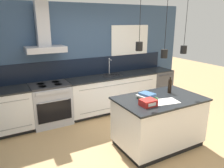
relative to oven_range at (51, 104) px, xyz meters
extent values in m
plane|color=tan|center=(0.99, -1.69, -0.46)|extent=(16.00, 16.00, 0.00)
cube|color=#354C6B|center=(0.99, 0.34, 0.84)|extent=(5.60, 0.06, 2.60)
cube|color=black|center=(0.99, 0.30, 0.67)|extent=(4.42, 0.02, 0.43)
cube|color=white|center=(2.24, 0.30, 1.16)|extent=(1.12, 0.01, 0.96)
cube|color=black|center=(2.24, 0.31, 1.16)|extent=(1.04, 0.01, 0.88)
cube|color=#B5B5BA|center=(0.00, 0.08, 1.18)|extent=(0.80, 0.46, 0.12)
cube|color=#B5B5BA|center=(0.00, 0.17, 1.69)|extent=(0.26, 0.20, 0.90)
cylinder|color=black|center=(1.05, -1.75, 1.79)|extent=(0.01, 0.01, 0.70)
cylinder|color=black|center=(1.05, -1.75, 1.37)|extent=(0.11, 0.11, 0.14)
sphere|color=#F9D18C|center=(1.05, -1.75, 1.37)|extent=(0.06, 0.06, 0.06)
cylinder|color=black|center=(1.46, -1.87, 1.73)|extent=(0.01, 0.01, 0.83)
cylinder|color=black|center=(1.46, -1.87, 1.24)|extent=(0.11, 0.11, 0.14)
sphere|color=#F9D18C|center=(1.46, -1.87, 1.24)|extent=(0.06, 0.06, 0.06)
cylinder|color=black|center=(1.97, -1.80, 1.74)|extent=(0.01, 0.01, 0.81)
cylinder|color=black|center=(1.97, -1.80, 1.27)|extent=(0.11, 0.11, 0.14)
sphere|color=#F9D18C|center=(1.97, -1.80, 1.27)|extent=(0.06, 0.06, 0.06)
cube|color=black|center=(-0.89, 0.03, -0.41)|extent=(0.93, 0.56, 0.09)
cube|color=white|center=(-0.89, 0.00, 0.03)|extent=(0.96, 0.62, 0.79)
cube|color=gray|center=(-0.89, -0.31, 0.30)|extent=(0.84, 0.01, 0.01)
cube|color=gray|center=(-0.89, -0.31, -0.25)|extent=(0.84, 0.01, 0.01)
cube|color=black|center=(-0.89, 0.00, 0.44)|extent=(0.98, 0.64, 0.03)
cube|color=black|center=(1.55, 0.03, -0.41)|extent=(2.20, 0.56, 0.09)
cube|color=white|center=(1.55, 0.00, 0.03)|extent=(2.27, 0.62, 0.79)
cube|color=gray|center=(1.55, -0.31, 0.30)|extent=(2.00, 0.01, 0.01)
cube|color=gray|center=(1.55, -0.31, -0.25)|extent=(2.00, 0.01, 0.01)
cube|color=black|center=(1.55, 0.00, 0.44)|extent=(2.29, 0.64, 0.03)
cube|color=#262628|center=(1.55, 0.05, 0.45)|extent=(0.48, 0.34, 0.01)
cylinder|color=#B5B5BA|center=(1.55, 0.18, 0.65)|extent=(0.02, 0.02, 0.39)
sphere|color=#B5B5BA|center=(1.55, 0.18, 0.85)|extent=(0.03, 0.03, 0.03)
cylinder|color=#B5B5BA|center=(1.55, 0.12, 0.83)|extent=(0.02, 0.12, 0.02)
cube|color=#B5B5BA|center=(0.00, 0.00, -0.02)|extent=(0.82, 0.62, 0.87)
cube|color=black|center=(0.00, -0.31, -0.06)|extent=(0.70, 0.02, 0.44)
cylinder|color=#B5B5BA|center=(0.00, -0.34, 0.17)|extent=(0.61, 0.02, 0.02)
cube|color=#B5B5BA|center=(0.00, -0.32, 0.36)|extent=(0.70, 0.02, 0.07)
cube|color=#2D2D30|center=(0.00, 0.00, 0.43)|extent=(0.82, 0.60, 0.04)
cylinder|color=black|center=(-0.16, 0.11, 0.45)|extent=(0.17, 0.17, 0.00)
cylinder|color=black|center=(0.16, 0.11, 0.45)|extent=(0.17, 0.17, 0.00)
cylinder|color=black|center=(-0.16, -0.10, 0.45)|extent=(0.17, 0.17, 0.00)
cylinder|color=black|center=(0.16, -0.10, 0.45)|extent=(0.17, 0.17, 0.00)
cube|color=#4C4C51|center=(2.99, 0.00, -0.01)|extent=(0.60, 0.62, 0.89)
cube|color=black|center=(2.99, 0.00, 0.44)|extent=(0.60, 0.62, 0.02)
cylinder|color=#4C4C51|center=(2.99, -0.33, 0.36)|extent=(0.45, 0.02, 0.02)
cube|color=black|center=(1.49, -1.81, -0.41)|extent=(1.42, 0.88, 0.09)
cube|color=white|center=(1.49, -1.81, 0.03)|extent=(1.48, 0.92, 0.79)
cube|color=black|center=(1.49, -1.81, 0.44)|extent=(1.53, 0.97, 0.03)
cylinder|color=black|center=(1.84, -1.67, 0.58)|extent=(0.07, 0.07, 0.25)
cylinder|color=black|center=(1.84, -1.67, 0.73)|extent=(0.03, 0.03, 0.06)
cylinder|color=#262628|center=(1.84, -1.67, 0.76)|extent=(0.03, 0.03, 0.01)
cube|color=#4C7F4C|center=(1.27, -1.73, 0.47)|extent=(0.26, 0.30, 0.03)
cube|color=silver|center=(1.26, -1.70, 0.50)|extent=(0.28, 0.29, 0.03)
cube|color=#335684|center=(1.27, -1.73, 0.54)|extent=(0.23, 0.28, 0.04)
cube|color=red|center=(1.09, -1.99, 0.51)|extent=(0.24, 0.20, 0.10)
cube|color=white|center=(1.09, -2.09, 0.51)|extent=(0.15, 0.01, 0.05)
cube|color=silver|center=(1.45, -1.99, 0.46)|extent=(0.48, 0.36, 0.01)
camera|label=1|loc=(-0.97, -4.56, 1.76)|focal=35.00mm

